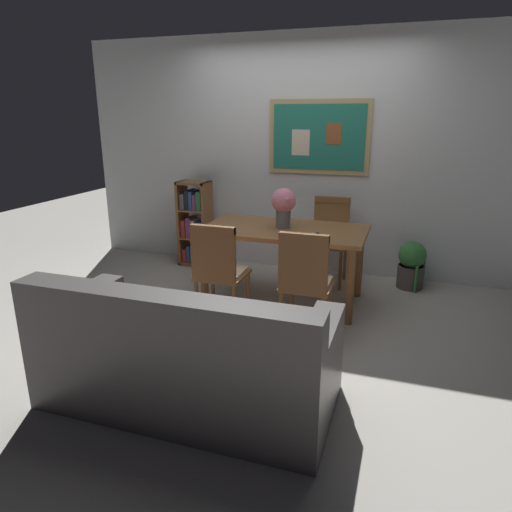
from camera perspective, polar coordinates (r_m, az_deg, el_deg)
ground_plane at (r=4.22m, az=0.37°, el=-7.36°), size 12.00×12.00×0.00m
wall_back_with_painting at (r=5.29m, az=5.59°, el=12.24°), size 5.20×0.14×2.60m
dining_table at (r=4.36m, az=3.51°, el=2.26°), size 1.52×0.84×0.73m
dining_chair_near_right at (r=3.62m, az=6.16°, el=-2.57°), size 0.40×0.41×0.91m
dining_chair_near_left at (r=3.85m, az=-4.67°, el=-1.32°), size 0.40×0.41×0.91m
dining_chair_far_right at (r=4.98m, az=9.10°, el=2.83°), size 0.40×0.41×0.91m
leather_couch at (r=2.93m, az=-8.93°, el=-12.62°), size 1.80×0.84×0.84m
bookshelf at (r=5.56m, az=-7.49°, el=3.69°), size 0.36×0.28×1.01m
potted_ivy at (r=5.06m, az=18.73°, el=-1.01°), size 0.28×0.30×0.50m
flower_vase at (r=4.31m, az=3.44°, el=6.42°), size 0.23×0.23×0.37m
tv_remote at (r=4.07m, az=6.99°, el=2.63°), size 0.10×0.16×0.02m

